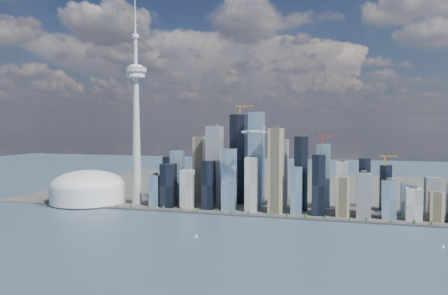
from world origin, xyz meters
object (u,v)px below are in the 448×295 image
(needle_tower, at_px, (136,116))
(dome_stadium, at_px, (88,188))
(sailboat_west, at_px, (196,236))
(sailboat_east, at_px, (443,246))
(airplane, at_px, (253,132))

(needle_tower, xyz_separation_m, dome_stadium, (-140.00, -10.00, -196.40))
(needle_tower, bearing_deg, dome_stadium, -175.91)
(dome_stadium, relative_size, sailboat_west, 21.13)
(needle_tower, height_order, sailboat_west, needle_tower)
(sailboat_west, height_order, sailboat_east, sailboat_west)
(dome_stadium, distance_m, sailboat_west, 486.54)
(airplane, bearing_deg, needle_tower, 179.18)
(dome_stadium, height_order, sailboat_east, dome_stadium)
(airplane, bearing_deg, dome_stadium, -175.54)
(sailboat_west, distance_m, sailboat_east, 435.49)
(needle_tower, distance_m, dome_stadium, 241.40)
(airplane, height_order, sailboat_east, airplane)
(sailboat_west, bearing_deg, needle_tower, 127.93)
(sailboat_west, relative_size, sailboat_east, 1.11)
(dome_stadium, relative_size, airplane, 3.10)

